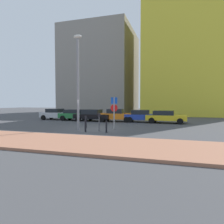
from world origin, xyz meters
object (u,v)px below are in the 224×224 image
parked_car_black (93,115)px  parking_sign_post (114,109)px  street_lamp (78,75)px  parked_car_orange (116,115)px  parking_meter (99,119)px  traffic_bollard_near (85,126)px  parked_car_blue (142,116)px  parked_car_yellow (165,117)px  parked_car_silver (57,114)px  parked_car_green (76,115)px  traffic_bollard_mid (86,122)px  traffic_bollard_far (106,127)px

parked_car_black → parking_sign_post: 7.97m
street_lamp → parked_car_orange: bearing=82.5°
parking_meter → traffic_bollard_near: bearing=-140.6°
parked_car_orange → parking_meter: (0.92, -8.18, 0.16)m
parked_car_blue → parking_sign_post: size_ratio=1.47×
parked_car_yellow → traffic_bollard_near: 10.39m
traffic_bollard_near → parked_car_silver: bearing=132.5°
parked_car_silver → parking_meter: (9.13, -8.33, 0.18)m
parked_car_green → traffic_bollard_mid: bearing=-56.4°
parked_car_black → street_lamp: 8.66m
parked_car_orange → parked_car_silver: bearing=178.9°
parking_meter → traffic_bollard_mid: (-2.02, 1.91, -0.40)m
traffic_bollard_near → traffic_bollard_far: size_ratio=1.04×
traffic_bollard_near → parking_sign_post: bearing=51.8°
parked_car_orange → traffic_bollard_mid: (-1.10, -6.27, -0.24)m
traffic_bollard_near → traffic_bollard_mid: traffic_bollard_mid is taller
parking_sign_post → parked_car_silver: bearing=145.2°
parked_car_black → parked_car_orange: bearing=6.7°
parked_car_green → parked_car_blue: (8.29, 0.13, 0.00)m
parked_car_green → parked_car_orange: bearing=0.4°
parked_car_orange → parking_meter: size_ratio=2.86×
parked_car_blue → parking_meter: size_ratio=2.80×
parked_car_black → parking_sign_post: (4.62, -6.42, 0.98)m
traffic_bollard_near → parked_car_blue: bearing=71.6°
parked_car_silver → traffic_bollard_far: bearing=-41.8°
street_lamp → traffic_bollard_far: size_ratio=8.61×
traffic_bollard_mid → traffic_bollard_near: bearing=-66.0°
parked_car_blue → parking_meter: 8.54m
parked_car_blue → parked_car_yellow: size_ratio=0.92×
parked_car_black → traffic_bollard_mid: 6.20m
parked_car_green → traffic_bollard_mid: 7.49m
parked_car_yellow → traffic_bollard_mid: (-6.81, -6.11, -0.20)m
traffic_bollard_far → parking_sign_post: bearing=89.2°
parked_car_blue → traffic_bollard_near: (-2.98, -8.98, -0.27)m
street_lamp → parked_car_silver: bearing=131.7°
parked_car_yellow → parking_sign_post: (-3.97, -6.59, 0.99)m
parked_car_blue → parking_sign_post: 7.04m
parked_car_orange → parked_car_yellow: 5.71m
parked_car_yellow → street_lamp: size_ratio=0.56×
parked_car_orange → traffic_bollard_far: bearing=-78.9°
parked_car_silver → parking_sign_post: size_ratio=1.56×
traffic_bollard_near → traffic_bollard_mid: bearing=114.0°
parking_sign_post → parking_meter: (-0.82, -1.42, -0.79)m
parked_car_orange → traffic_bollard_far: 8.89m
parked_car_green → parked_car_yellow: bearing=-0.7°
parked_car_black → street_lamp: street_lamp is taller
parked_car_silver → parked_car_blue: bearing=-0.3°
parked_car_green → parked_car_black: size_ratio=0.97×
street_lamp → traffic_bollard_far: (2.75, -0.83, -4.09)m
parked_car_orange → street_lamp: street_lamp is taller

